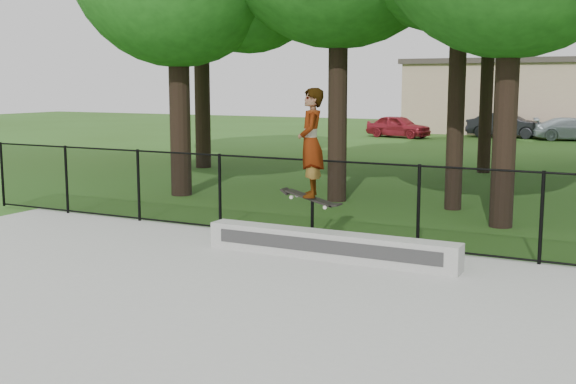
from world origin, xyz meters
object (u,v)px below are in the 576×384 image
Objects in this scene: car_b at (506,125)px; skater_airborne at (311,145)px; grind_ledge at (329,245)px; car_c at (575,129)px; car_a at (398,126)px.

skater_airborne is (2.39, -29.48, 1.27)m from car_b.
grind_ledge is 1.18× the size of car_b.
car_c is at bearing -94.94° from car_b.
car_b reaches higher than car_a.
grind_ledge is 1.18× the size of car_c.
grind_ledge is 27.93m from car_a.
grind_ledge is 29.42m from car_b.
grind_ledge is 1.69m from skater_airborne.
car_c is (0.84, 28.88, 0.30)m from grind_ledge.
car_b is (5.21, 2.49, 0.07)m from car_a.
car_a reaches higher than grind_ledge.
car_a is at bearing 117.40° from car_b.
car_a is 5.78m from car_b.
car_a is at bearing 105.73° from skater_airborne.
car_c is 29.11m from skater_airborne.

